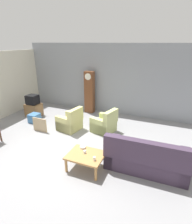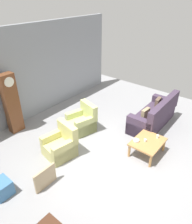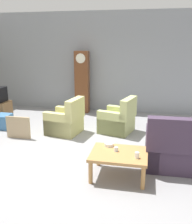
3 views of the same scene
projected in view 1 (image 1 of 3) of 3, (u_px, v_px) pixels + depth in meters
name	position (u px, v px, depth m)	size (l,w,h in m)	color
ground_plane	(72.00, 148.00, 5.88)	(10.40, 10.40, 0.00)	gray
garage_door_wall	(109.00, 79.00, 8.40)	(8.40, 0.16, 3.20)	gray
couch_floral	(146.00, 159.00, 4.73)	(2.12, 0.92, 1.04)	#423347
armchair_olive_near	(70.00, 122.00, 7.00)	(0.91, 0.88, 0.92)	#CCC67A
armchair_olive_far	(105.00, 124.00, 6.85)	(0.96, 0.94, 0.92)	#BFC77B
coffee_table_wood	(86.00, 157.00, 4.80)	(0.96, 0.76, 0.44)	#B27F47
grandfather_clock	(89.00, 92.00, 8.56)	(0.44, 0.30, 1.98)	brown
tv_stand_cabinet	(34.00, 110.00, 8.34)	(0.68, 0.52, 0.58)	brown
tv_crt	(32.00, 100.00, 8.15)	(0.48, 0.44, 0.42)	black
framed_picture_leaning	(40.00, 125.00, 6.89)	(0.60, 0.05, 0.54)	tan
storage_box_blue	(34.00, 118.00, 7.72)	(0.39, 0.43, 0.37)	teal
cup_white_porcelain	(94.00, 159.00, 4.53)	(0.07, 0.07, 0.10)	white
cup_blue_rimmed	(85.00, 152.00, 4.83)	(0.07, 0.07, 0.07)	silver
bowl_white_stacked	(83.00, 147.00, 5.06)	(0.17, 0.17, 0.06)	white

